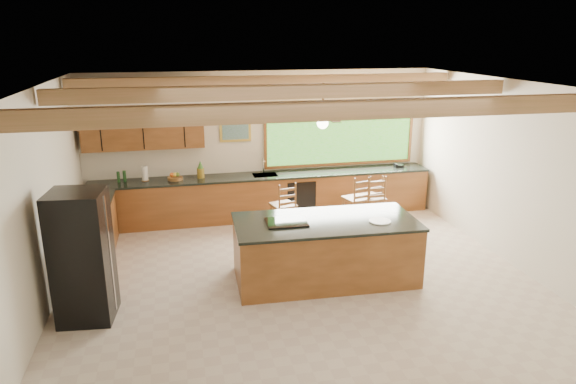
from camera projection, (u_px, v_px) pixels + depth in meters
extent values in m
plane|color=beige|center=(298.00, 278.00, 8.11)|extent=(7.20, 7.20, 0.00)
cube|color=beige|center=(262.00, 144.00, 10.71)|extent=(7.20, 0.04, 3.00)
cube|color=beige|center=(384.00, 286.00, 4.64)|extent=(7.20, 0.04, 3.00)
cube|color=beige|center=(40.00, 203.00, 6.92)|extent=(0.04, 6.50, 3.00)
cube|color=beige|center=(511.00, 173.00, 8.42)|extent=(0.04, 6.50, 3.00)
cube|color=#A97D54|center=(299.00, 85.00, 7.23)|extent=(7.20, 6.50, 0.04)
cube|color=#A37651|center=(333.00, 110.00, 5.78)|extent=(7.10, 0.15, 0.22)
cube|color=#A37651|center=(291.00, 91.00, 7.74)|extent=(7.10, 0.15, 0.22)
cube|color=#A37651|center=(270.00, 81.00, 9.42)|extent=(7.10, 0.15, 0.22)
cube|color=brown|center=(144.00, 131.00, 9.92)|extent=(2.30, 0.35, 0.70)
cube|color=silver|center=(141.00, 100.00, 9.68)|extent=(2.60, 0.50, 0.48)
cylinder|color=#FFEABF|center=(103.00, 113.00, 9.60)|extent=(0.10, 0.10, 0.01)
cylinder|color=#FFEABF|center=(179.00, 111.00, 9.89)|extent=(0.10, 0.10, 0.01)
cube|color=#5FA039|center=(340.00, 133.00, 10.98)|extent=(3.20, 0.04, 1.30)
cube|color=gold|center=(235.00, 129.00, 10.46)|extent=(0.64, 0.03, 0.54)
cube|color=#3C6C50|center=(235.00, 129.00, 10.44)|extent=(0.54, 0.01, 0.44)
cube|color=brown|center=(265.00, 197.00, 10.70)|extent=(7.00, 0.65, 0.88)
cube|color=black|center=(265.00, 176.00, 10.56)|extent=(7.04, 0.69, 0.04)
cube|color=brown|center=(90.00, 237.00, 8.56)|extent=(0.65, 2.35, 0.88)
cube|color=black|center=(87.00, 211.00, 8.43)|extent=(0.69, 2.39, 0.04)
cube|color=black|center=(302.00, 200.00, 10.54)|extent=(0.60, 0.02, 0.78)
cube|color=silver|center=(265.00, 176.00, 10.56)|extent=(0.50, 0.38, 0.03)
cylinder|color=silver|center=(263.00, 166.00, 10.70)|extent=(0.03, 0.03, 0.30)
cylinder|color=silver|center=(264.00, 161.00, 10.57)|extent=(0.03, 0.20, 0.03)
cylinder|color=silver|center=(145.00, 173.00, 10.09)|extent=(0.12, 0.12, 0.30)
cylinder|color=#193F19|center=(118.00, 177.00, 10.00)|extent=(0.06, 0.06, 0.21)
cylinder|color=#193F19|center=(125.00, 176.00, 10.04)|extent=(0.06, 0.06, 0.22)
cube|color=black|center=(399.00, 165.00, 11.16)|extent=(0.20, 0.16, 0.09)
cube|color=brown|center=(325.00, 251.00, 7.96)|extent=(2.79, 1.36, 0.93)
cube|color=black|center=(326.00, 222.00, 7.82)|extent=(2.83, 1.41, 0.04)
cube|color=black|center=(286.00, 222.00, 7.70)|extent=(0.63, 0.51, 0.02)
cylinder|color=silver|center=(380.00, 221.00, 7.76)|extent=(0.34, 0.34, 0.02)
cube|color=black|center=(82.00, 257.00, 6.72)|extent=(0.76, 0.74, 1.78)
cube|color=silver|center=(110.00, 254.00, 6.80)|extent=(0.02, 0.05, 1.64)
cube|color=brown|center=(283.00, 205.00, 9.42)|extent=(0.49, 0.49, 0.04)
cylinder|color=brown|center=(276.00, 227.00, 9.34)|extent=(0.04, 0.04, 0.66)
cylinder|color=brown|center=(294.00, 225.00, 9.41)|extent=(0.04, 0.04, 0.66)
cylinder|color=brown|center=(273.00, 221.00, 9.64)|extent=(0.04, 0.04, 0.66)
cylinder|color=brown|center=(290.00, 219.00, 9.71)|extent=(0.04, 0.04, 0.66)
cube|color=brown|center=(356.00, 198.00, 9.71)|extent=(0.51, 0.51, 0.04)
cylinder|color=brown|center=(350.00, 220.00, 9.63)|extent=(0.04, 0.04, 0.69)
cylinder|color=brown|center=(367.00, 219.00, 9.70)|extent=(0.04, 0.04, 0.69)
cylinder|color=brown|center=(344.00, 215.00, 9.94)|extent=(0.04, 0.04, 0.69)
cylinder|color=brown|center=(360.00, 213.00, 10.01)|extent=(0.04, 0.04, 0.69)
cube|color=brown|center=(372.00, 198.00, 9.78)|extent=(0.43, 0.43, 0.04)
cylinder|color=brown|center=(366.00, 219.00, 9.70)|extent=(0.04, 0.04, 0.68)
cylinder|color=brown|center=(383.00, 218.00, 9.77)|extent=(0.04, 0.04, 0.68)
cylinder|color=brown|center=(360.00, 213.00, 10.01)|extent=(0.04, 0.04, 0.68)
cylinder|color=brown|center=(376.00, 212.00, 10.08)|extent=(0.04, 0.04, 0.68)
cube|color=brown|center=(370.00, 196.00, 10.01)|extent=(0.48, 0.48, 0.04)
cylinder|color=brown|center=(364.00, 216.00, 9.93)|extent=(0.04, 0.04, 0.64)
cylinder|color=brown|center=(379.00, 215.00, 10.00)|extent=(0.04, 0.04, 0.64)
cylinder|color=brown|center=(359.00, 211.00, 10.22)|extent=(0.04, 0.04, 0.64)
cylinder|color=brown|center=(374.00, 210.00, 10.29)|extent=(0.04, 0.04, 0.64)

